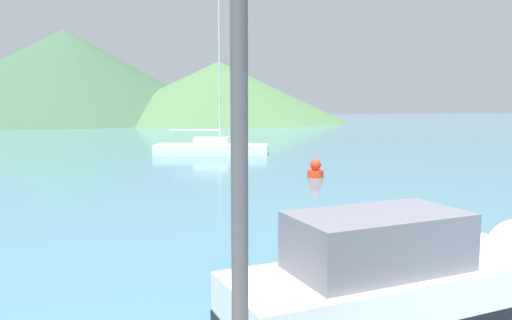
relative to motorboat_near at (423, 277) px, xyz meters
The scene contains 5 objects.
motorboat_near is the anchor object (origin of this frame).
sailboat_inner 24.48m from the motorboat_near, 86.53° to the left, with size 7.41×4.28×10.32m.
buoy_marker 14.01m from the motorboat_near, 73.79° to the left, with size 0.70×0.70×0.81m.
hill_west 86.16m from the motorboat_near, 97.65° to the left, with size 55.54×55.54×15.61m.
hill_central 75.46m from the motorboat_near, 80.26° to the left, with size 41.64×41.64×9.87m.
Camera 1 is at (-5.44, -3.24, 3.30)m, focal length 35.00 mm.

